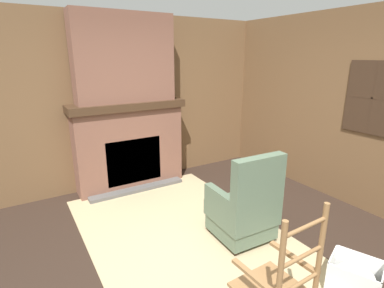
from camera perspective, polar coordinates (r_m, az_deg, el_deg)
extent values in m
plane|color=#2D2119|center=(3.28, 3.30, -21.64)|extent=(14.00, 14.00, 0.00)
cube|color=brown|center=(4.84, -13.14, 7.67)|extent=(0.06, 5.42, 2.63)
cube|color=brown|center=(4.51, 30.24, 5.25)|extent=(5.42, 0.06, 2.63)
cube|color=#382619|center=(4.41, 31.14, 7.50)|extent=(0.67, 0.02, 0.91)
cube|color=silver|center=(4.42, 31.21, 7.50)|extent=(0.63, 0.01, 0.87)
cube|color=#382619|center=(4.41, 31.13, 7.50)|extent=(0.02, 0.02, 0.87)
cube|color=#382619|center=(4.41, 31.13, 7.50)|extent=(0.63, 0.02, 0.02)
cube|color=brown|center=(4.79, -11.77, -0.86)|extent=(0.38, 1.65, 1.25)
cube|color=black|center=(4.70, -11.05, -3.11)|extent=(0.08, 0.86, 0.70)
cube|color=#565451|center=(4.76, -10.24, -8.52)|extent=(0.16, 1.48, 0.06)
cube|color=#3D2819|center=(4.64, -12.26, 7.18)|extent=(0.48, 1.75, 0.11)
cube|color=brown|center=(4.58, -12.80, 15.63)|extent=(0.33, 1.45, 1.26)
cube|color=tan|center=(3.60, -0.77, -17.52)|extent=(3.31, 2.08, 0.01)
cube|color=#516651|center=(3.59, 9.25, -14.65)|extent=(0.62, 0.62, 0.24)
cube|color=#516651|center=(3.51, 9.36, -12.55)|extent=(0.65, 0.65, 0.18)
cube|color=#516651|center=(3.16, 12.52, -7.88)|extent=(0.15, 0.63, 0.64)
cube|color=#516651|center=(3.30, 5.58, -10.70)|extent=(0.56, 0.12, 0.20)
cube|color=#516651|center=(3.59, 12.70, -8.64)|extent=(0.56, 0.12, 0.20)
cylinder|color=#332319|center=(3.71, 3.54, -15.98)|extent=(0.05, 0.05, 0.06)
cylinder|color=#332319|center=(3.96, 9.83, -13.94)|extent=(0.05, 0.05, 0.06)
cylinder|color=#332319|center=(3.38, 8.30, -19.85)|extent=(0.05, 0.05, 0.06)
cylinder|color=#332319|center=(3.65, 14.87, -17.20)|extent=(0.05, 0.05, 0.06)
cylinder|color=olive|center=(2.74, 14.39, -24.88)|extent=(0.04, 0.04, 0.38)
cylinder|color=olive|center=(1.97, 16.41, -23.06)|extent=(0.04, 0.04, 0.73)
cylinder|color=olive|center=(2.22, 23.19, -18.73)|extent=(0.04, 0.04, 0.73)
cylinder|color=olive|center=(2.18, 19.64, -23.89)|extent=(0.04, 0.36, 0.03)
cylinder|color=olive|center=(2.06, 20.22, -19.49)|extent=(0.04, 0.36, 0.03)
cylinder|color=olive|center=(1.95, 20.83, -14.57)|extent=(0.04, 0.36, 0.03)
cube|color=olive|center=(2.16, 11.84, -23.62)|extent=(0.41, 0.05, 0.02)
cube|color=olive|center=(2.39, 18.72, -19.72)|extent=(0.41, 0.05, 0.02)
cylinder|color=brown|center=(5.41, 11.98, -5.13)|extent=(0.23, 0.45, 0.13)
cylinder|color=brown|center=(5.35, 13.14, -5.46)|extent=(0.23, 0.45, 0.13)
cylinder|color=brown|center=(5.29, 14.33, -5.80)|extent=(0.23, 0.45, 0.13)
cylinder|color=brown|center=(5.31, 13.22, -4.38)|extent=(0.23, 0.45, 0.13)
cube|color=white|center=(3.19, 32.29, -22.14)|extent=(0.13, 0.31, 0.32)
cube|color=white|center=(3.21, 24.87, -20.69)|extent=(0.13, 0.31, 0.32)
cube|color=white|center=(3.33, 29.04, -19.91)|extent=(0.38, 0.16, 0.32)
ellipsoid|color=white|center=(3.19, 28.59, -21.23)|extent=(0.40, 0.37, 0.19)
ellipsoid|color=#47708E|center=(4.53, -18.22, 7.76)|extent=(0.09, 0.09, 0.08)
cylinder|color=white|center=(4.51, -18.35, 9.25)|extent=(0.05, 0.05, 0.15)
cube|color=gray|center=(4.91, -4.87, 9.56)|extent=(0.12, 0.20, 0.15)
cube|color=silver|center=(4.85, -4.51, 9.57)|extent=(0.01, 0.04, 0.02)
cylinder|color=gold|center=(4.64, -13.71, 9.32)|extent=(0.07, 0.25, 0.25)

